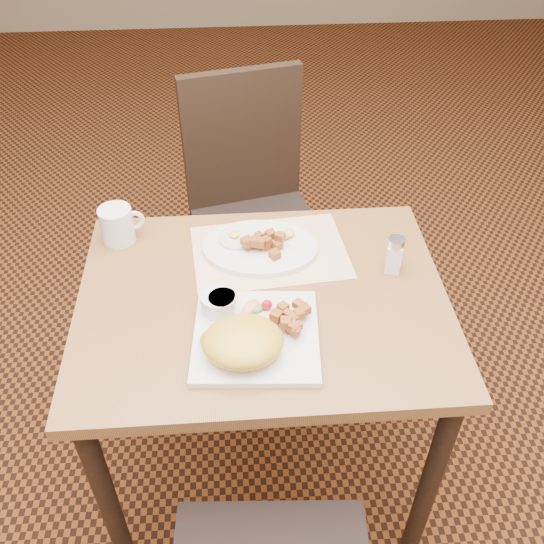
{
  "coord_description": "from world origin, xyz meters",
  "views": [
    {
      "loc": [
        -0.05,
        -1.06,
        1.77
      ],
      "look_at": [
        0.02,
        0.01,
        0.82
      ],
      "focal_mm": 40.0,
      "sensor_mm": 36.0,
      "label": 1
    }
  ],
  "objects_px": {
    "salt_shaker": "(394,254)",
    "coffee_mug": "(118,225)",
    "chair_far": "(252,200)",
    "plate_square": "(256,336)",
    "table": "(263,328)",
    "plate_oval": "(260,248)"
  },
  "relations": [
    {
      "from": "salt_shaker",
      "to": "coffee_mug",
      "type": "height_order",
      "value": "salt_shaker"
    },
    {
      "from": "chair_far",
      "to": "plate_square",
      "type": "bearing_deg",
      "value": 75.04
    },
    {
      "from": "table",
      "to": "plate_square",
      "type": "relative_size",
      "value": 3.21
    },
    {
      "from": "plate_square",
      "to": "plate_oval",
      "type": "relative_size",
      "value": 0.92
    },
    {
      "from": "chair_far",
      "to": "salt_shaker",
      "type": "height_order",
      "value": "chair_far"
    },
    {
      "from": "chair_far",
      "to": "plate_square",
      "type": "xyz_separation_m",
      "value": [
        -0.03,
        -0.86,
        0.22
      ]
    },
    {
      "from": "table",
      "to": "chair_far",
      "type": "distance_m",
      "value": 0.73
    },
    {
      "from": "salt_shaker",
      "to": "coffee_mug",
      "type": "relative_size",
      "value": 0.86
    },
    {
      "from": "plate_square",
      "to": "table",
      "type": "bearing_deg",
      "value": 80.15
    },
    {
      "from": "plate_square",
      "to": "coffee_mug",
      "type": "xyz_separation_m",
      "value": [
        -0.35,
        0.39,
        0.04
      ]
    },
    {
      "from": "salt_shaker",
      "to": "plate_square",
      "type": "bearing_deg",
      "value": -149.43
    },
    {
      "from": "salt_shaker",
      "to": "coffee_mug",
      "type": "distance_m",
      "value": 0.73
    },
    {
      "from": "plate_oval",
      "to": "plate_square",
      "type": "bearing_deg",
      "value": -94.98
    },
    {
      "from": "plate_square",
      "to": "plate_oval",
      "type": "distance_m",
      "value": 0.31
    },
    {
      "from": "coffee_mug",
      "to": "salt_shaker",
      "type": "bearing_deg",
      "value": -14.13
    },
    {
      "from": "table",
      "to": "chair_far",
      "type": "bearing_deg",
      "value": 89.64
    },
    {
      "from": "table",
      "to": "chair_far",
      "type": "height_order",
      "value": "chair_far"
    },
    {
      "from": "chair_far",
      "to": "plate_oval",
      "type": "height_order",
      "value": "chair_far"
    },
    {
      "from": "table",
      "to": "plate_square",
      "type": "xyz_separation_m",
      "value": [
        -0.02,
        -0.13,
        0.12
      ]
    },
    {
      "from": "plate_oval",
      "to": "salt_shaker",
      "type": "bearing_deg",
      "value": -16.78
    },
    {
      "from": "table",
      "to": "salt_shaker",
      "type": "bearing_deg",
      "value": 12.97
    },
    {
      "from": "plate_square",
      "to": "coffee_mug",
      "type": "bearing_deg",
      "value": 131.71
    }
  ]
}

